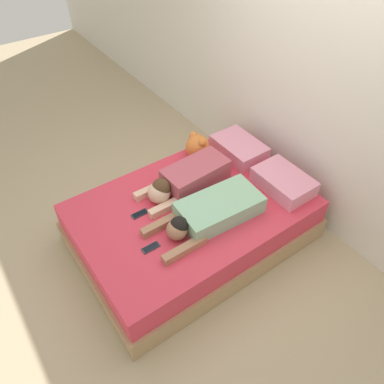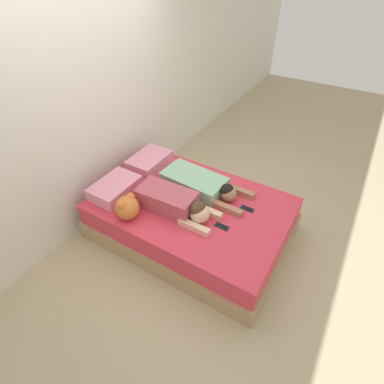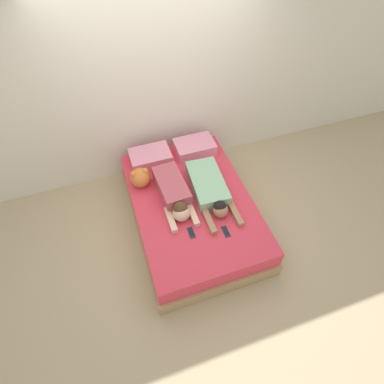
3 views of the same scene
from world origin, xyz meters
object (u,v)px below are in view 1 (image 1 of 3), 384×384
Objects in this scene: pillow_head_right at (283,182)px; bed at (192,221)px; person_right at (211,212)px; person_left at (186,180)px; cell_phone_left at (140,214)px; plush_toy at (198,146)px; cell_phone_right at (151,248)px; pillow_head_left at (239,148)px.

bed is at bearing -111.18° from pillow_head_right.
person_right is at bearing -95.47° from pillow_head_right.
bed is 0.41m from person_left.
pillow_head_right is 3.59× the size of cell_phone_left.
person_left is at bearing 94.61° from cell_phone_left.
person_right is (0.45, -0.05, -0.02)m from person_left.
person_left is at bearing 173.69° from person_right.
plush_toy is at bearing 131.38° from person_left.
plush_toy is (-0.86, -0.38, 0.06)m from pillow_head_right.
person_right reaches higher than bed.
bed is 2.02× the size of person_right.
cell_phone_left is at bearing -130.45° from person_right.
pillow_head_right is 0.81m from person_right.
person_right is at bearing -6.31° from person_left.
plush_toy is (-0.54, 0.45, 0.38)m from bed.
pillow_head_right is (0.32, 0.83, 0.32)m from bed.
cell_phone_right reaches higher than bed.
bed is at bearing 111.01° from cell_phone_right.
pillow_head_left is at bearing 98.71° from person_left.
bed is 0.41m from person_right.
pillow_head_right is 2.07× the size of plush_toy.
pillow_head_right reaches higher than cell_phone_left.
cell_phone_right is at bearing -53.41° from plush_toy.
bed is at bearing -174.39° from person_right.
plush_toy reaches higher than person_right.
person_left is (0.12, -0.76, 0.03)m from pillow_head_left.
pillow_head_left is at bearing 180.00° from pillow_head_right.
plush_toy is at bearing 140.02° from bed.
cell_phone_left is (-0.41, -0.48, -0.08)m from person_right.
cell_phone_right is 1.28m from plush_toy.
person_right reaches higher than cell_phone_left.
person_right is at bearing 49.55° from cell_phone_left.
plush_toy is at bearing 151.36° from person_right.
cell_phone_left is (0.04, -0.53, -0.10)m from person_left.
pillow_head_right is 0.51× the size of person_right.
pillow_head_left is 0.51× the size of person_right.
cell_phone_right is (0.42, -0.64, -0.10)m from person_left.
cell_phone_right is 0.58× the size of plush_toy.
pillow_head_right is 1.37m from cell_phone_left.
pillow_head_right is at bearing 68.82° from bed.
cell_phone_right is at bearing -68.99° from bed.
plush_toy reaches higher than cell_phone_right.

